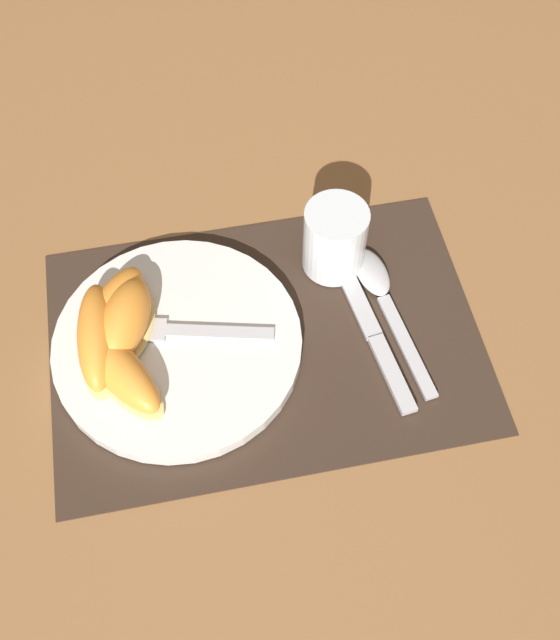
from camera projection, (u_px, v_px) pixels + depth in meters
ground_plane at (265, 340)px, 0.79m from camera, size 3.00×3.00×0.00m
placemat at (265, 339)px, 0.79m from camera, size 0.45×0.31×0.00m
plate at (178, 344)px, 0.78m from camera, size 0.26×0.26×0.02m
juice_glass at (334, 242)px, 0.81m from camera, size 0.07×0.07×0.08m
knife at (369, 325)px, 0.79m from camera, size 0.05×0.23×0.01m
spoon at (381, 291)px, 0.81m from camera, size 0.05×0.20×0.01m
fork at (173, 331)px, 0.77m from camera, size 0.18×0.06×0.00m
citrus_wedge_0 at (114, 307)px, 0.77m from camera, size 0.09×0.11×0.04m
citrus_wedge_1 at (125, 322)px, 0.76m from camera, size 0.09×0.11×0.05m
citrus_wedge_2 at (98, 338)px, 0.75m from camera, size 0.05×0.13×0.05m
citrus_wedge_3 at (119, 370)px, 0.73m from camera, size 0.11×0.13×0.04m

